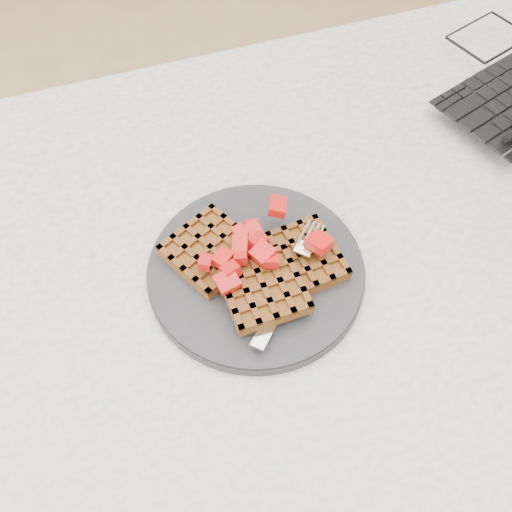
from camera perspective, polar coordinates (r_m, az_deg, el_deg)
name	(u,v)px	position (r m, az deg, el deg)	size (l,w,h in m)	color
ground	(295,424)	(1.40, 3.92, -16.41)	(4.00, 4.00, 0.00)	tan
table	(321,288)	(0.81, 6.48, -3.19)	(1.20, 0.80, 0.75)	silver
plate	(256,271)	(0.68, 0.00, -1.49)	(0.26, 0.26, 0.02)	#232326
waffles	(257,265)	(0.66, 0.12, -0.87)	(0.21, 0.18, 0.03)	brown
strawberry_pile	(256,249)	(0.64, 0.00, 0.69)	(0.15, 0.15, 0.02)	#A50001
fork	(292,279)	(0.65, 3.64, -2.31)	(0.02, 0.18, 0.02)	silver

